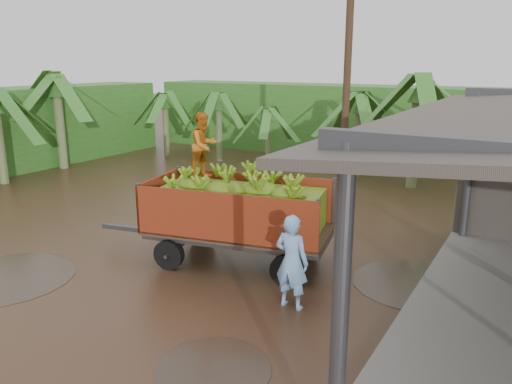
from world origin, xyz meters
TOP-DOWN VIEW (x-y plane):
  - ground at (0.00, 0.00)m, footprint 100.00×100.00m
  - hedge_north at (-2.00, 16.00)m, footprint 22.00×3.00m
  - banana_trailer at (0.86, 1.06)m, footprint 6.13×2.97m
  - man_blue at (3.02, -0.35)m, footprint 0.72×0.48m
  - utility_pole at (1.17, 7.12)m, footprint 1.20×0.24m
  - banana_plants at (-5.42, 6.21)m, footprint 24.44×20.22m

SIDE VIEW (x-z plane):
  - ground at x=0.00m, z-range 0.00..0.00m
  - man_blue at x=3.02m, z-range 0.00..1.93m
  - banana_trailer at x=0.86m, z-range -0.48..3.13m
  - hedge_north at x=-2.00m, z-range 0.00..3.60m
  - banana_plants at x=-5.42m, z-range -0.30..4.16m
  - utility_pole at x=1.17m, z-range 0.06..7.32m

